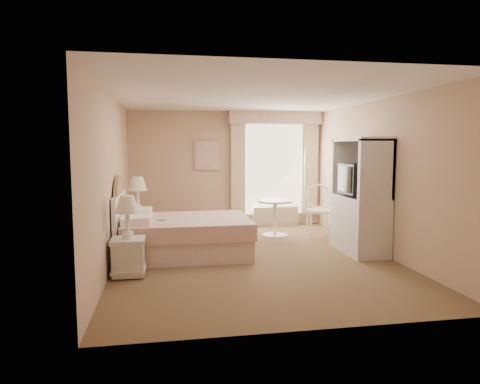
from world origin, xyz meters
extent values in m
cube|color=brown|center=(0.00, 0.00, 0.00)|extent=(4.20, 5.50, 0.01)
cube|color=silver|center=(0.00, 0.00, 2.50)|extent=(4.20, 5.50, 0.01)
cube|color=#CFAA8A|center=(0.00, 2.75, 1.25)|extent=(4.20, 0.01, 2.50)
cube|color=#CFAA8A|center=(0.00, -2.75, 1.25)|extent=(4.20, 0.01, 2.50)
cube|color=#CFAA8A|center=(-2.10, 0.00, 1.25)|extent=(0.01, 5.50, 2.50)
cube|color=#CFAA8A|center=(2.10, 0.00, 1.25)|extent=(0.01, 5.50, 2.50)
cube|color=white|center=(1.05, 2.72, 1.25)|extent=(1.30, 0.02, 2.00)
cube|color=beige|center=(0.22, 2.67, 1.25)|extent=(0.30, 0.08, 2.05)
cube|color=beige|center=(1.88, 2.67, 1.25)|extent=(0.30, 0.08, 2.05)
cube|color=tan|center=(1.05, 2.63, 2.37)|extent=(2.05, 0.20, 0.28)
cube|color=beige|center=(1.05, 2.63, 0.21)|extent=(1.00, 0.22, 0.42)
cube|color=#D8AC85|center=(-0.45, 2.72, 1.55)|extent=(0.52, 0.03, 0.62)
cube|color=beige|center=(-0.45, 2.70, 1.55)|extent=(0.42, 0.02, 0.52)
cube|color=tan|center=(-1.00, 0.37, 0.17)|extent=(1.94, 1.48, 0.33)
cube|color=#D1A89D|center=(-1.00, 0.37, 0.46)|extent=(1.99, 1.53, 0.26)
cube|color=white|center=(-1.77, 0.02, 0.65)|extent=(0.41, 0.57, 0.13)
cube|color=white|center=(-1.77, 0.72, 0.65)|extent=(0.41, 0.57, 0.13)
cube|color=#268E3C|center=(-1.40, 0.24, 0.59)|extent=(0.14, 0.10, 0.01)
cube|color=white|center=(-2.05, 0.37, 0.51)|extent=(0.06, 1.57, 1.01)
cylinder|color=#A17956|center=(-2.05, 0.37, 0.60)|extent=(0.05, 1.39, 1.39)
cube|color=silver|center=(-1.84, -0.67, 0.24)|extent=(0.41, 0.41, 0.44)
cube|color=silver|center=(-1.84, -0.67, 0.49)|extent=(0.44, 0.44, 0.05)
cube|color=silver|center=(-1.84, -0.67, 0.09)|extent=(0.44, 0.44, 0.04)
cylinder|color=white|center=(-1.84, -0.67, 0.56)|extent=(0.14, 0.14, 0.09)
cylinder|color=white|center=(-1.84, -0.67, 0.73)|extent=(0.06, 0.06, 0.35)
cone|color=white|center=(-1.84, -0.67, 0.97)|extent=(0.32, 0.32, 0.23)
cube|color=silver|center=(-1.84, 1.55, 0.26)|extent=(0.44, 0.44, 0.48)
cube|color=silver|center=(-1.84, 1.55, 0.53)|extent=(0.48, 0.48, 0.06)
cube|color=silver|center=(-1.84, 1.55, 0.10)|extent=(0.48, 0.48, 0.05)
cylinder|color=white|center=(-1.84, 1.55, 0.61)|extent=(0.15, 0.15, 0.10)
cylinder|color=white|center=(-1.84, 1.55, 0.80)|extent=(0.07, 0.07, 0.39)
cone|color=white|center=(-1.84, 1.55, 1.06)|extent=(0.35, 0.35, 0.25)
cylinder|color=white|center=(0.76, 1.52, 0.01)|extent=(0.50, 0.50, 0.03)
cylinder|color=white|center=(0.76, 1.52, 0.35)|extent=(0.08, 0.08, 0.67)
cylinder|color=silver|center=(0.76, 1.52, 0.69)|extent=(0.67, 0.67, 0.04)
cylinder|color=white|center=(1.36, 1.15, 0.25)|extent=(0.04, 0.04, 0.50)
cylinder|color=white|center=(1.73, 1.08, 0.25)|extent=(0.04, 0.04, 0.50)
cylinder|color=white|center=(1.43, 1.52, 0.25)|extent=(0.04, 0.04, 0.50)
cylinder|color=white|center=(1.80, 1.45, 0.25)|extent=(0.04, 0.04, 0.50)
cylinder|color=silver|center=(1.58, 1.30, 0.51)|extent=(0.57, 0.57, 0.04)
torus|color=white|center=(1.61, 1.45, 0.78)|extent=(0.49, 0.20, 0.48)
cylinder|color=white|center=(1.43, 1.52, 0.72)|extent=(0.04, 0.04, 0.44)
cylinder|color=white|center=(1.80, 1.45, 0.72)|extent=(0.04, 0.04, 0.44)
cube|color=silver|center=(1.81, 0.03, 0.46)|extent=(0.57, 1.13, 0.93)
cube|color=silver|center=(1.81, -0.49, 1.39)|extent=(0.57, 0.08, 0.93)
cube|color=silver|center=(1.81, 0.56, 1.39)|extent=(0.57, 0.08, 0.93)
cube|color=silver|center=(1.81, 0.03, 1.86)|extent=(0.57, 1.13, 0.06)
cube|color=silver|center=(2.07, 0.03, 1.39)|extent=(0.04, 1.13, 0.93)
cube|color=black|center=(1.78, 0.03, 1.22)|extent=(0.49, 0.62, 0.49)
cube|color=black|center=(1.54, 0.03, 1.22)|extent=(0.02, 0.52, 0.41)
camera|label=1|loc=(-1.33, -6.47, 1.73)|focal=32.00mm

